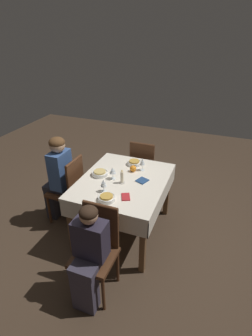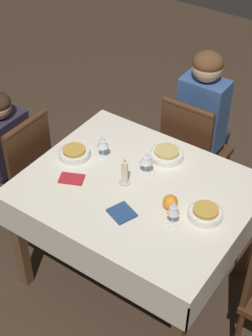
{
  "view_description": "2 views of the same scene",
  "coord_description": "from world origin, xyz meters",
  "px_view_note": "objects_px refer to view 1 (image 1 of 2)",
  "views": [
    {
      "loc": [
        -2.46,
        -0.98,
        2.35
      ],
      "look_at": [
        0.0,
        -0.03,
        0.93
      ],
      "focal_mm": 28.0,
      "sensor_mm": 36.0,
      "label": 1
    },
    {
      "loc": [
        1.13,
        -1.73,
        2.64
      ],
      "look_at": [
        -0.04,
        -0.05,
        0.91
      ],
      "focal_mm": 55.0,
      "sensor_mm": 36.0,
      "label": 2
    }
  ],
  "objects_px": {
    "dining_table": "(123,187)",
    "bowl_east": "(134,163)",
    "chair_west": "(97,247)",
    "chair_east": "(144,167)",
    "orange_fruit": "(133,169)",
    "person_child_dark": "(88,254)",
    "napkin_red_folded": "(126,197)",
    "wine_glass_east": "(142,162)",
    "bowl_north": "(100,173)",
    "bowl_west": "(107,198)",
    "wine_glass_west": "(104,183)",
    "napkin_spare_side": "(142,180)",
    "wine_glass_north": "(113,171)",
    "candle_centerpiece": "(122,178)",
    "person_adult_denim": "(58,174)",
    "chair_north": "(69,188)"
  },
  "relations": [
    {
      "from": "dining_table",
      "to": "bowl_east",
      "type": "relative_size",
      "value": 6.62
    },
    {
      "from": "chair_west",
      "to": "chair_east",
      "type": "xyz_separation_m",
      "value": [
        1.7,
        0.08,
        0.0
      ]
    },
    {
      "from": "chair_west",
      "to": "orange_fruit",
      "type": "bearing_deg",
      "value": 91.43
    },
    {
      "from": "person_child_dark",
      "to": "orange_fruit",
      "type": "relative_size",
      "value": 13.14
    },
    {
      "from": "person_child_dark",
      "to": "napkin_red_folded",
      "type": "relative_size",
      "value": 6.61
    },
    {
      "from": "dining_table",
      "to": "wine_glass_east",
      "type": "height_order",
      "value": "wine_glass_east"
    },
    {
      "from": "bowl_north",
      "to": "bowl_west",
      "type": "distance_m",
      "value": 0.53
    },
    {
      "from": "bowl_west",
      "to": "wine_glass_west",
      "type": "xyz_separation_m",
      "value": [
        0.14,
        0.1,
        0.08
      ]
    },
    {
      "from": "bowl_east",
      "to": "napkin_spare_side",
      "type": "distance_m",
      "value": 0.42
    },
    {
      "from": "wine_glass_north",
      "to": "orange_fruit",
      "type": "height_order",
      "value": "wine_glass_north"
    },
    {
      "from": "wine_glass_north",
      "to": "bowl_north",
      "type": "bearing_deg",
      "value": 82.85
    },
    {
      "from": "person_child_dark",
      "to": "candle_centerpiece",
      "type": "bearing_deg",
      "value": 93.2
    },
    {
      "from": "chair_east",
      "to": "napkin_spare_side",
      "type": "bearing_deg",
      "value": 106.04
    },
    {
      "from": "wine_glass_west",
      "to": "wine_glass_east",
      "type": "bearing_deg",
      "value": -21.48
    },
    {
      "from": "person_adult_denim",
      "to": "bowl_east",
      "type": "bearing_deg",
      "value": 117.62
    },
    {
      "from": "chair_north",
      "to": "candle_centerpiece",
      "type": "xyz_separation_m",
      "value": [
        -0.02,
        -0.75,
        0.32
      ]
    },
    {
      "from": "dining_table",
      "to": "chair_north",
      "type": "xyz_separation_m",
      "value": [
        -0.05,
        0.74,
        -0.15
      ]
    },
    {
      "from": "chair_north",
      "to": "napkin_red_folded",
      "type": "distance_m",
      "value": 0.97
    },
    {
      "from": "person_child_dark",
      "to": "chair_west",
      "type": "bearing_deg",
      "value": 90.0
    },
    {
      "from": "chair_north",
      "to": "bowl_east",
      "type": "height_order",
      "value": "chair_north"
    },
    {
      "from": "orange_fruit",
      "to": "napkin_red_folded",
      "type": "xyz_separation_m",
      "value": [
        -0.56,
        -0.12,
        -0.03
      ]
    },
    {
      "from": "chair_north",
      "to": "orange_fruit",
      "type": "height_order",
      "value": "chair_north"
    },
    {
      "from": "wine_glass_east",
      "to": "chair_east",
      "type": "bearing_deg",
      "value": 15.13
    },
    {
      "from": "person_child_dark",
      "to": "candle_centerpiece",
      "type": "xyz_separation_m",
      "value": [
        0.94,
        0.05,
        0.26
      ]
    },
    {
      "from": "dining_table",
      "to": "wine_glass_west",
      "type": "height_order",
      "value": "wine_glass_west"
    },
    {
      "from": "orange_fruit",
      "to": "chair_north",
      "type": "bearing_deg",
      "value": 109.83
    },
    {
      "from": "person_child_dark",
      "to": "bowl_north",
      "type": "distance_m",
      "value": 1.1
    },
    {
      "from": "chair_west",
      "to": "napkin_red_folded",
      "type": "xyz_separation_m",
      "value": [
        0.52,
        -0.09,
        0.26
      ]
    },
    {
      "from": "person_adult_denim",
      "to": "bowl_east",
      "type": "xyz_separation_m",
      "value": [
        0.46,
        -0.88,
        0.11
      ]
    },
    {
      "from": "chair_north",
      "to": "chair_west",
      "type": "distance_m",
      "value": 1.13
    },
    {
      "from": "chair_west",
      "to": "bowl_west",
      "type": "xyz_separation_m",
      "value": [
        0.4,
        0.08,
        0.28
      ]
    },
    {
      "from": "person_adult_denim",
      "to": "wine_glass_west",
      "type": "xyz_separation_m",
      "value": [
        -0.26,
        -0.78,
        0.19
      ]
    },
    {
      "from": "dining_table",
      "to": "chair_west",
      "type": "distance_m",
      "value": 0.87
    },
    {
      "from": "person_child_dark",
      "to": "napkin_spare_side",
      "type": "distance_m",
      "value": 1.09
    },
    {
      "from": "wine_glass_east",
      "to": "bowl_north",
      "type": "bearing_deg",
      "value": 124.6
    },
    {
      "from": "wine_glass_north",
      "to": "napkin_spare_side",
      "type": "bearing_deg",
      "value": -77.5
    },
    {
      "from": "wine_glass_north",
      "to": "wine_glass_west",
      "type": "height_order",
      "value": "wine_glass_west"
    },
    {
      "from": "chair_east",
      "to": "bowl_west",
      "type": "height_order",
      "value": "chair_east"
    },
    {
      "from": "bowl_north",
      "to": "orange_fruit",
      "type": "distance_m",
      "value": 0.42
    },
    {
      "from": "chair_east",
      "to": "napkin_red_folded",
      "type": "height_order",
      "value": "chair_east"
    },
    {
      "from": "person_adult_denim",
      "to": "napkin_spare_side",
      "type": "distance_m",
      "value": 1.11
    },
    {
      "from": "bowl_east",
      "to": "bowl_west",
      "type": "bearing_deg",
      "value": 179.95
    },
    {
      "from": "dining_table",
      "to": "chair_west",
      "type": "relative_size",
      "value": 1.3
    },
    {
      "from": "chair_east",
      "to": "person_child_dark",
      "type": "xyz_separation_m",
      "value": [
        -1.86,
        -0.08,
        0.06
      ]
    },
    {
      "from": "napkin_spare_side",
      "to": "bowl_west",
      "type": "bearing_deg",
      "value": 155.48
    },
    {
      "from": "bowl_north",
      "to": "napkin_red_folded",
      "type": "bearing_deg",
      "value": -125.21
    },
    {
      "from": "dining_table",
      "to": "candle_centerpiece",
      "type": "bearing_deg",
      "value": -170.67
    },
    {
      "from": "chair_west",
      "to": "bowl_north",
      "type": "bearing_deg",
      "value": 113.67
    },
    {
      "from": "napkin_red_folded",
      "to": "napkin_spare_side",
      "type": "bearing_deg",
      "value": -8.79
    },
    {
      "from": "chair_north",
      "to": "wine_glass_west",
      "type": "height_order",
      "value": "chair_north"
    }
  ]
}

